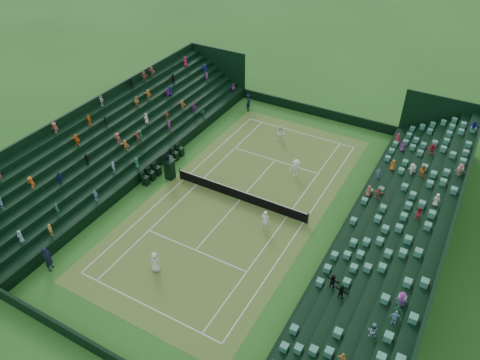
{
  "coord_description": "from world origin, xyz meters",
  "views": [
    {
      "loc": [
        14.13,
        -25.17,
        23.68
      ],
      "look_at": [
        0.0,
        0.0,
        2.0
      ],
      "focal_mm": 35.0,
      "sensor_mm": 36.0,
      "label": 1
    }
  ],
  "objects_px": {
    "umpire_chair": "(169,167)",
    "tennis_net": "(240,195)",
    "player_near_west": "(155,262)",
    "player_near_east": "(265,220)",
    "player_far_west": "(281,133)",
    "player_far_east": "(296,168)"
  },
  "relations": [
    {
      "from": "umpire_chair",
      "to": "player_near_east",
      "type": "relative_size",
      "value": 1.53
    },
    {
      "from": "umpire_chair",
      "to": "player_far_east",
      "type": "xyz_separation_m",
      "value": [
        9.14,
        5.45,
        -0.34
      ]
    },
    {
      "from": "tennis_net",
      "to": "player_far_west",
      "type": "distance_m",
      "value": 9.71
    },
    {
      "from": "player_near_west",
      "to": "player_far_west",
      "type": "xyz_separation_m",
      "value": [
        0.25,
        18.88,
        -0.01
      ]
    },
    {
      "from": "umpire_chair",
      "to": "player_near_west",
      "type": "height_order",
      "value": "umpire_chair"
    },
    {
      "from": "player_near_east",
      "to": "player_far_west",
      "type": "bearing_deg",
      "value": -76.29
    },
    {
      "from": "umpire_chair",
      "to": "player_near_west",
      "type": "xyz_separation_m",
      "value": [
        5.34,
        -8.9,
        -0.37
      ]
    },
    {
      "from": "umpire_chair",
      "to": "player_near_east",
      "type": "distance_m",
      "value": 10.04
    },
    {
      "from": "umpire_chair",
      "to": "player_near_east",
      "type": "xyz_separation_m",
      "value": [
        9.88,
        -1.78,
        -0.27
      ]
    },
    {
      "from": "tennis_net",
      "to": "player_far_west",
      "type": "height_order",
      "value": "player_far_west"
    },
    {
      "from": "umpire_chair",
      "to": "player_far_west",
      "type": "bearing_deg",
      "value": 60.74
    },
    {
      "from": "player_far_west",
      "to": "player_near_east",
      "type": "bearing_deg",
      "value": -87.09
    },
    {
      "from": "umpire_chair",
      "to": "player_far_east",
      "type": "relative_size",
      "value": 1.64
    },
    {
      "from": "tennis_net",
      "to": "umpire_chair",
      "type": "height_order",
      "value": "umpire_chair"
    },
    {
      "from": "player_far_west",
      "to": "player_far_east",
      "type": "relative_size",
      "value": 0.94
    },
    {
      "from": "player_far_west",
      "to": "player_far_east",
      "type": "height_order",
      "value": "player_far_east"
    },
    {
      "from": "tennis_net",
      "to": "player_far_west",
      "type": "relative_size",
      "value": 7.43
    },
    {
      "from": "player_near_west",
      "to": "player_far_west",
      "type": "height_order",
      "value": "player_near_west"
    },
    {
      "from": "player_near_west",
      "to": "player_far_west",
      "type": "bearing_deg",
      "value": -105.41
    },
    {
      "from": "tennis_net",
      "to": "player_near_west",
      "type": "xyz_separation_m",
      "value": [
        -1.25,
        -9.22,
        0.27
      ]
    },
    {
      "from": "umpire_chair",
      "to": "tennis_net",
      "type": "bearing_deg",
      "value": 2.79
    },
    {
      "from": "tennis_net",
      "to": "player_near_west",
      "type": "bearing_deg",
      "value": -97.74
    }
  ]
}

